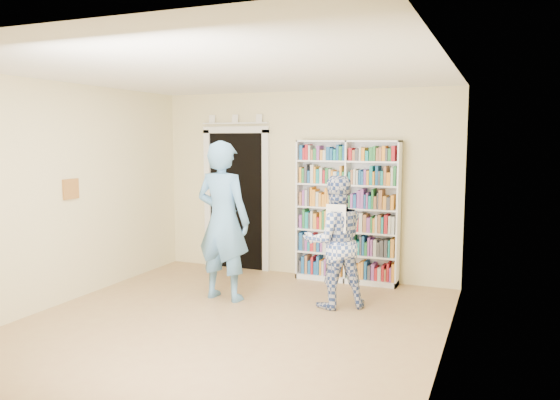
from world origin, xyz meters
name	(u,v)px	position (x,y,z in m)	size (l,w,h in m)	color
floor	(224,327)	(0.00, 0.00, 0.00)	(5.00, 5.00, 0.00)	#A2764E
ceiling	(221,72)	(0.00, 0.00, 2.70)	(5.00, 5.00, 0.00)	white
wall_back	(304,184)	(0.00, 2.50, 1.35)	(4.50, 4.50, 0.00)	beige
wall_left	(58,194)	(-2.25, 0.00, 1.35)	(5.00, 5.00, 0.00)	beige
wall_right	(445,214)	(2.25, 0.00, 1.35)	(5.00, 5.00, 0.00)	beige
bookshelf	(347,211)	(0.71, 2.34, 1.01)	(1.45, 0.27, 2.00)	white
doorway	(236,193)	(-1.10, 2.48, 1.18)	(1.10, 0.08, 2.43)	black
wall_art	(71,189)	(-2.23, 0.20, 1.40)	(0.03, 0.25, 0.25)	brown
man_blue	(223,221)	(-0.50, 0.94, 1.00)	(0.73, 0.48, 1.99)	#558BBC
man_plaid	(335,242)	(0.88, 1.16, 0.79)	(0.77, 0.60, 1.59)	#2D4589
paper_sheet	(336,218)	(0.95, 0.97, 1.11)	(0.23, 0.01, 0.33)	white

